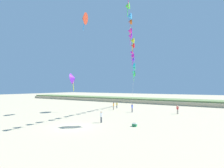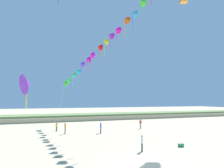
# 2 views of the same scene
# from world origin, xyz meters

# --- Properties ---
(ground_plane) EXTENTS (240.00, 240.00, 0.00)m
(ground_plane) POSITION_xyz_m (0.00, 0.00, 0.00)
(ground_plane) COLOR #C1B28E
(dune_ridge) EXTENTS (120.00, 9.47, 1.53)m
(dune_ridge) POSITION_xyz_m (0.00, 39.71, 0.76)
(dune_ridge) COLOR tan
(dune_ridge) RESTS_ON ground
(person_near_left) EXTENTS (0.50, 0.27, 1.48)m
(person_near_left) POSITION_xyz_m (-5.76, 20.98, 0.85)
(person_near_left) COLOR #474C56
(person_near_left) RESTS_ON ground
(person_near_right) EXTENTS (0.23, 0.59, 1.69)m
(person_near_right) POSITION_xyz_m (-4.72, 17.71, 0.98)
(person_near_right) COLOR #726656
(person_near_right) RESTS_ON ground
(person_mid_center) EXTENTS (0.23, 0.59, 1.67)m
(person_mid_center) POSITION_xyz_m (1.46, 4.19, 0.96)
(person_mid_center) COLOR #474C56
(person_mid_center) RESTS_ON ground
(person_far_left) EXTENTS (0.24, 0.61, 1.75)m
(person_far_left) POSITION_xyz_m (0.67, 16.32, 1.01)
(person_far_left) COLOR #282D4C
(person_far_left) RESTS_ON ground
(person_far_right) EXTENTS (0.61, 0.24, 1.73)m
(person_far_right) POSITION_xyz_m (9.18, 18.97, 1.00)
(person_far_right) COLOR gray
(person_far_right) RESTS_ON ground
(kite_banner_string) EXTENTS (12.62, 28.00, 22.78)m
(kite_banner_string) POSITION_xyz_m (1.54, 13.97, 15.32)
(kite_banner_string) COLOR green
(large_kite_mid_trail) EXTENTS (1.80, 2.54, 3.59)m
(large_kite_mid_trail) POSITION_xyz_m (-6.73, 9.65, 19.02)
(large_kite_mid_trail) COLOR red
(large_kite_high_solo) EXTENTS (2.12, 2.66, 3.99)m
(large_kite_high_solo) POSITION_xyz_m (-10.04, 10.11, 7.11)
(large_kite_high_solo) COLOR purple
(beach_cooler) EXTENTS (0.58, 0.41, 0.46)m
(beach_cooler) POSITION_xyz_m (6.64, 4.55, 0.21)
(beach_cooler) COLOR #23844C
(beach_cooler) RESTS_ON ground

